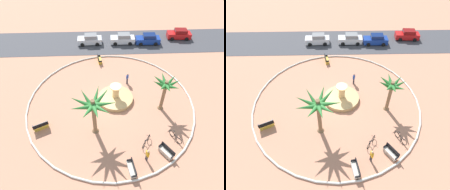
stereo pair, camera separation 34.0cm
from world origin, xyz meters
TOP-DOWN VIEW (x-y plane):
  - ground_plane at (0.00, 0.00)m, footprint 80.00×80.00m
  - plaza_curb at (0.00, 0.00)m, footprint 19.58×19.58m
  - street_asphalt at (0.00, 14.19)m, footprint 48.00×8.00m
  - fountain at (0.64, 0.35)m, footprint 4.19×4.19m
  - palm_tree_near_fountain at (-1.72, -4.24)m, footprint 4.43×4.39m
  - palm_tree_by_curb at (5.75, -1.30)m, footprint 3.11×3.22m
  - bench_east at (4.96, -7.11)m, footprint 1.32×1.60m
  - bench_west at (1.52, -8.62)m, footprint 0.76×1.66m
  - bench_north at (-7.44, -3.59)m, footprint 1.66×1.14m
  - bench_southeast at (-1.32, 8.31)m, footprint 0.74×1.66m
  - bicycle_red_frame at (6.27, -5.52)m, footprint 0.88×1.54m
  - bicycle_by_lamppost at (3.28, -5.90)m, footprint 1.05×1.43m
  - person_cyclist_helmet at (3.02, -7.62)m, footprint 0.29×0.51m
  - person_pedestrian_stroll at (2.32, 3.23)m, footprint 0.34×0.47m
  - parked_car_leftmost at (-2.90, 13.76)m, footprint 4.05×2.00m
  - parked_car_second at (2.61, 13.75)m, footprint 4.02×1.96m
  - parked_car_third at (6.85, 13.44)m, footprint 4.02×1.96m
  - parked_car_rightmost at (12.59, 14.94)m, footprint 4.10×2.12m

SIDE VIEW (x-z plane):
  - ground_plane at x=0.00m, z-range 0.00..0.00m
  - street_asphalt at x=0.00m, z-range 0.00..0.03m
  - plaza_curb at x=0.00m, z-range 0.00..0.20m
  - fountain at x=0.64m, z-range -0.77..1.39m
  - bench_east at x=4.96m, z-range -0.15..0.85m
  - bench_west at x=1.52m, z-range -0.15..0.85m
  - bench_north at x=-7.44m, z-range -0.15..0.85m
  - bench_southeast at x=-1.32m, z-range -0.15..0.85m
  - bicycle_red_frame at x=6.27m, z-range -0.09..0.86m
  - bicycle_by_lamppost at x=3.28m, z-range -0.09..0.86m
  - parked_car_leftmost at x=-2.90m, z-range -0.05..1.61m
  - parked_car_second at x=2.61m, z-range -0.05..1.61m
  - parked_car_third at x=6.85m, z-range -0.05..1.61m
  - parked_car_rightmost at x=12.59m, z-range -0.05..1.61m
  - person_cyclist_helmet at x=3.02m, z-range 0.09..1.68m
  - person_pedestrian_stroll at x=2.32m, z-range 0.10..1.75m
  - palm_tree_by_curb at x=5.75m, z-range 1.19..5.51m
  - palm_tree_near_fountain at x=-1.72m, z-range 1.42..6.28m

